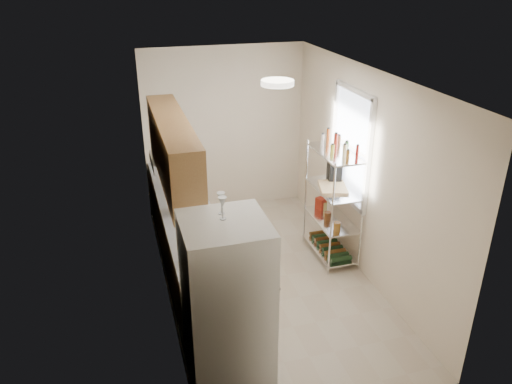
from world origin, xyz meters
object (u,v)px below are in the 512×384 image
at_px(rice_cooker, 181,204).
at_px(cutting_board, 333,187).
at_px(refrigerator, 227,310).
at_px(frying_pan_large, 179,193).
at_px(espresso_machine, 334,170).

xyz_separation_m(rice_cooker, cutting_board, (1.96, -0.10, 0.02)).
bearing_deg(refrigerator, frying_pan_large, 91.39).
height_order(refrigerator, espresso_machine, refrigerator).
bearing_deg(cutting_board, refrigerator, -134.61).
xyz_separation_m(cutting_board, espresso_machine, (0.12, 0.24, 0.13)).
bearing_deg(refrigerator, cutting_board, 45.39).
height_order(refrigerator, frying_pan_large, refrigerator).
bearing_deg(frying_pan_large, espresso_machine, -17.60).
height_order(rice_cooker, espresso_machine, espresso_machine).
distance_m(rice_cooker, cutting_board, 1.97).
relative_size(frying_pan_large, espresso_machine, 0.97).
bearing_deg(rice_cooker, cutting_board, -2.89).
xyz_separation_m(rice_cooker, espresso_machine, (2.08, 0.14, 0.15)).
distance_m(frying_pan_large, cutting_board, 2.02).
bearing_deg(espresso_machine, frying_pan_large, -175.46).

